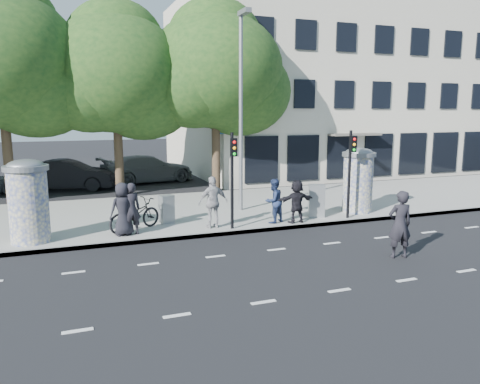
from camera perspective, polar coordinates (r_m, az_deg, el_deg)
name	(u,v)px	position (r m, az deg, el deg)	size (l,w,h in m)	color
ground	(297,263)	(13.58, 6.99, -8.60)	(120.00, 120.00, 0.00)	black
sidewalk	(217,209)	(20.28, -2.82, -2.11)	(40.00, 8.00, 0.15)	gray
curb	(251,231)	(16.66, 1.34, -4.77)	(40.00, 0.10, 0.16)	slate
lane_dash_near	(339,290)	(11.80, 12.02, -11.66)	(32.00, 0.12, 0.01)	silver
lane_dash_far	(276,250)	(14.78, 4.47, -7.01)	(32.00, 0.12, 0.01)	silver
ad_column_left	(28,199)	(16.18, -24.42, -0.80)	(1.36, 1.36, 2.65)	beige
ad_column_right	(358,178)	(19.81, 14.19, 1.61)	(1.36, 1.36, 2.65)	beige
traffic_pole_near	(233,171)	(16.26, -0.91, 2.62)	(0.22, 0.31, 3.40)	black
traffic_pole_far	(350,165)	(18.42, 13.32, 3.21)	(0.22, 0.31, 3.40)	black
street_lamp	(241,98)	(19.28, 0.17, 11.40)	(0.25, 0.93, 8.00)	slate
tree_mid_left	(0,60)	(24.12, -27.25, 14.09)	(7.20, 7.20, 9.57)	#38281C
tree_near_left	(115,74)	(24.29, -14.98, 13.77)	(6.80, 6.80, 8.97)	#38281C
tree_center	(215,71)	(24.94, -3.03, 14.55)	(7.00, 7.00, 9.30)	#38281C
building	(318,87)	(36.23, 9.53, 12.48)	(20.30, 15.85, 12.00)	beige
ped_a	(123,209)	(16.10, -14.08, -2.03)	(0.88, 0.57, 1.80)	black
ped_b	(131,209)	(16.10, -13.14, -2.02)	(0.65, 0.43, 1.78)	black
ped_c	(274,201)	(17.42, 4.13, -1.09)	(0.80, 0.63, 1.65)	navy
ped_e	(213,202)	(16.62, -3.30, -1.25)	(1.09, 0.62, 1.86)	#9D9C9F
ped_f	(297,201)	(17.52, 6.92, -1.13)	(1.50, 0.54, 1.62)	black
man_road	(400,224)	(14.49, 18.90, -3.76)	(0.73, 0.48, 2.01)	black
bicycle	(135,215)	(16.75, -12.73, -2.72)	(2.10, 0.73, 1.11)	black
cabinet_left	(167,209)	(17.59, -8.94, -2.09)	(0.50, 0.36, 1.05)	gray
cabinet_right	(316,201)	(18.65, 9.31, -1.05)	(0.61, 0.45, 1.28)	gray
car_mid	(68,175)	(27.20, -20.22, 1.98)	(5.00, 1.74, 1.65)	black
car_right	(147,169)	(28.71, -11.24, 2.78)	(5.64, 2.29, 1.64)	slate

